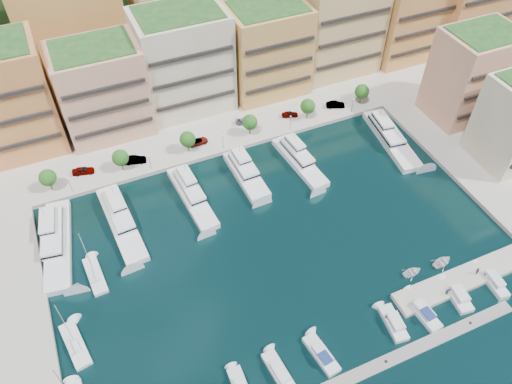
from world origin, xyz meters
TOP-DOWN VIEW (x-y plane):
  - ground at (0.00, 0.00)m, footprint 400.00×400.00m
  - north_quay at (0.00, 62.00)m, footprint 220.00×64.00m
  - hillside at (0.00, 110.00)m, footprint 240.00×40.00m
  - south_pontoon at (-3.00, -30.00)m, footprint 72.00×2.20m
  - finger_pier at (30.00, -22.00)m, footprint 32.00×5.00m
  - apartment_1 at (-44.00, 51.99)m, footprint 20.00×16.50m
  - apartment_2 at (-23.00, 49.99)m, footprint 20.00×15.50m
  - apartment_3 at (-2.00, 51.99)m, footprint 22.00×16.50m
  - apartment_4 at (20.00, 49.99)m, footprint 20.00×15.50m
  - apartment_5 at (42.00, 51.99)m, footprint 22.00×16.50m
  - apartment_6 at (64.00, 49.99)m, footprint 20.00×15.50m
  - apartment_7 at (84.00, 47.99)m, footprint 22.00×16.50m
  - apartment_east_a at (62.00, 19.99)m, footprint 18.00×14.50m
  - backblock_1 at (-25.00, 74.00)m, footprint 26.00×18.00m
  - backblock_2 at (5.00, 74.00)m, footprint 26.00×18.00m
  - tree_0 at (-40.00, 33.50)m, footprint 3.80×3.80m
  - tree_1 at (-24.00, 33.50)m, footprint 3.80×3.80m
  - tree_2 at (-8.00, 33.50)m, footprint 3.80×3.80m
  - tree_3 at (8.00, 33.50)m, footprint 3.80×3.80m
  - tree_4 at (24.00, 33.50)m, footprint 3.80×3.80m
  - tree_5 at (40.00, 33.50)m, footprint 3.80×3.80m
  - lamppost_0 at (-36.00, 31.20)m, footprint 0.30×0.30m
  - lamppost_1 at (-18.00, 31.20)m, footprint 0.30×0.30m
  - lamppost_2 at (0.00, 31.20)m, footprint 0.30×0.30m
  - lamppost_3 at (18.00, 31.20)m, footprint 0.30×0.30m
  - lamppost_4 at (36.00, 31.20)m, footprint 0.30×0.30m
  - yacht_0 at (-41.27, 18.32)m, footprint 8.34×23.79m
  - yacht_1 at (-28.16, 18.56)m, footprint 6.32×22.94m
  - yacht_2 at (-12.12, 19.71)m, footprint 5.72×20.54m
  - yacht_3 at (1.59, 21.36)m, footprint 5.22×16.79m
  - yacht_4 at (14.82, 20.25)m, footprint 6.01×19.31m
  - yacht_6 at (39.40, 18.64)m, footprint 8.03×23.10m
  - cruiser_3 at (-11.48, -24.59)m, footprint 3.24×8.30m
  - cruiser_4 at (-3.50, -24.61)m, footprint 3.59×8.24m
  - cruiser_6 at (11.18, -24.58)m, footprint 3.50×7.56m
  - cruiser_7 at (17.30, -24.62)m, footprint 3.20×8.88m
  - cruiser_8 at (25.40, -24.58)m, footprint 3.75×7.67m
  - cruiser_9 at (33.67, -24.59)m, footprint 3.10×8.24m
  - sailboat_1 at (-41.83, -5.88)m, footprint 4.38×9.90m
  - sailboat_2 at (-35.83, 7.10)m, footprint 3.39×9.38m
  - tender_2 at (27.74, -17.20)m, footprint 4.90×3.86m
  - tender_0 at (20.86, -16.81)m, footprint 4.10×3.00m
  - tender_1 at (27.08, -17.08)m, footprint 1.49×1.29m
  - car_0 at (-32.63, 35.99)m, footprint 5.22×2.97m
  - car_1 at (-20.83, 34.76)m, footprint 5.42×3.04m
  - car_2 at (-5.02, 35.24)m, footprint 4.92×2.34m
  - car_3 at (8.42, 37.90)m, footprint 4.95×3.32m
  - car_4 at (20.27, 35.90)m, footprint 4.51×2.90m
  - car_5 at (33.07, 34.59)m, footprint 5.19×3.38m
  - person_0 at (23.27, -23.67)m, footprint 0.69×0.74m
  - person_1 at (31.50, -22.24)m, footprint 1.06×0.96m

SIDE VIEW (x-z plane):
  - ground at x=0.00m, z-range 0.00..0.00m
  - north_quay at x=0.00m, z-range -1.00..1.00m
  - hillside at x=0.00m, z-range -29.00..29.00m
  - south_pontoon at x=-3.00m, z-range -0.17..0.17m
  - finger_pier at x=30.00m, z-range -1.00..1.00m
  - sailboat_1 at x=-41.83m, z-range -6.29..6.91m
  - sailboat_2 at x=-35.83m, z-range -6.29..6.91m
  - tender_1 at x=27.08m, z-range 0.00..0.78m
  - tender_0 at x=20.86m, z-range 0.00..0.83m
  - tender_2 at x=27.74m, z-range 0.00..0.92m
  - cruiser_3 at x=-11.48m, z-range -0.73..1.82m
  - cruiser_9 at x=33.67m, z-range -0.73..1.82m
  - cruiser_8 at x=25.40m, z-range -0.73..1.82m
  - cruiser_6 at x=11.18m, z-range -0.73..1.82m
  - cruiser_7 at x=17.30m, z-range -0.76..1.90m
  - cruiser_4 at x=-3.50m, z-range -0.76..1.90m
  - yacht_1 at x=-28.16m, z-range -2.56..4.74m
  - yacht_4 at x=14.82m, z-range -2.56..4.74m
  - yacht_6 at x=39.40m, z-range -2.44..4.86m
  - yacht_0 at x=-41.27m, z-range -2.44..4.86m
  - yacht_3 at x=1.59m, z-range -2.44..4.86m
  - yacht_2 at x=-12.12m, z-range -2.44..4.86m
  - car_3 at x=8.42m, z-range 1.00..2.33m
  - car_2 at x=-5.02m, z-range 1.00..2.36m
  - car_4 at x=20.27m, z-range 1.00..2.43m
  - car_5 at x=33.07m, z-range 1.00..2.61m
  - car_0 at x=-32.63m, z-range 1.00..2.67m
  - car_1 at x=-20.83m, z-range 1.00..2.69m
  - person_0 at x=23.27m, z-range 1.00..2.70m
  - person_1 at x=31.50m, z-range 1.00..2.78m
  - lamppost_0 at x=-36.00m, z-range 1.73..5.93m
  - lamppost_1 at x=-18.00m, z-range 1.73..5.93m
  - lamppost_2 at x=0.00m, z-range 1.73..5.93m
  - lamppost_3 at x=18.00m, z-range 1.73..5.93m
  - lamppost_4 at x=36.00m, z-range 1.73..5.93m
  - tree_0 at x=-40.00m, z-range 1.92..7.57m
  - tree_1 at x=-24.00m, z-range 1.92..7.57m
  - tree_2 at x=-8.00m, z-range 1.92..7.57m
  - tree_3 at x=8.00m, z-range 1.92..7.57m
  - tree_4 at x=24.00m, z-range 1.92..7.57m
  - tree_5 at x=40.00m, z-range 1.92..7.57m
  - apartment_east_a at x=62.00m, z-range 0.91..23.71m
  - apartment_2 at x=-23.00m, z-range 0.91..23.71m
  - apartment_6 at x=64.00m, z-range 0.91..23.71m
  - apartment_4 at x=20.00m, z-range 0.91..24.71m
  - apartment_7 at x=84.00m, z-range 0.91..25.71m
  - apartment_3 at x=-2.00m, z-range 0.91..26.71m
  - apartment_5 at x=42.00m, z-range 0.91..27.71m
  - apartment_1 at x=-44.00m, z-range 0.91..27.71m
  - backblock_1 at x=-25.00m, z-range 1.00..31.00m
  - backblock_2 at x=5.00m, z-range 1.00..31.00m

